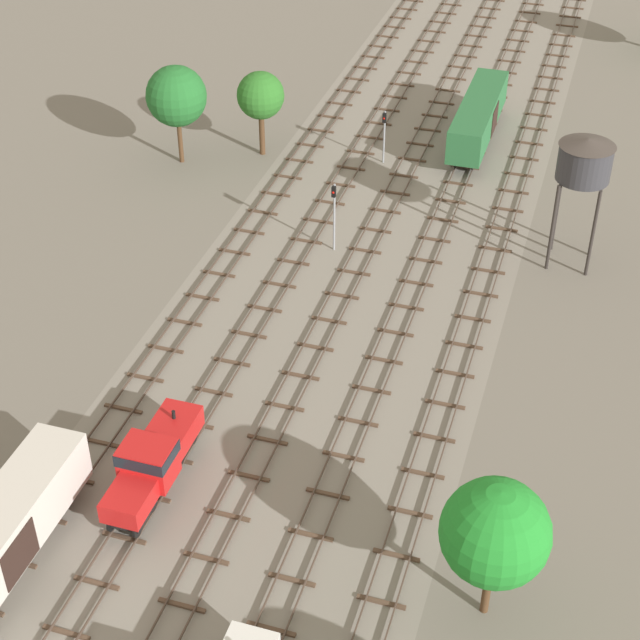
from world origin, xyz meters
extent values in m
plane|color=slate|center=(0.00, 56.00, 0.00)|extent=(480.00, 480.00, 0.00)
cube|color=gray|center=(0.00, 56.00, 0.00)|extent=(21.94, 176.00, 0.01)
cube|color=#47382D|center=(-9.69, 57.00, 0.22)|extent=(0.07, 126.00, 0.15)
cube|color=#47382D|center=(-8.25, 57.00, 0.22)|extent=(0.07, 126.00, 0.15)
cube|color=brown|center=(-8.97, 19.50, 0.07)|extent=(2.40, 0.22, 0.14)
cube|color=brown|center=(-8.97, 22.50, 0.07)|extent=(2.40, 0.22, 0.14)
cube|color=brown|center=(-8.97, 25.50, 0.07)|extent=(2.40, 0.22, 0.14)
cube|color=brown|center=(-8.97, 28.50, 0.07)|extent=(2.40, 0.22, 0.14)
cube|color=brown|center=(-8.97, 31.50, 0.07)|extent=(2.40, 0.22, 0.14)
cube|color=brown|center=(-8.97, 34.50, 0.07)|extent=(2.40, 0.22, 0.14)
cube|color=brown|center=(-8.97, 37.50, 0.07)|extent=(2.40, 0.22, 0.14)
cube|color=brown|center=(-8.97, 40.50, 0.07)|extent=(2.40, 0.22, 0.14)
cube|color=brown|center=(-8.97, 43.50, 0.07)|extent=(2.40, 0.22, 0.14)
cube|color=brown|center=(-8.97, 46.50, 0.07)|extent=(2.40, 0.22, 0.14)
cube|color=brown|center=(-8.97, 49.50, 0.07)|extent=(2.40, 0.22, 0.14)
cube|color=brown|center=(-8.97, 52.50, 0.07)|extent=(2.40, 0.22, 0.14)
cube|color=brown|center=(-8.97, 55.50, 0.07)|extent=(2.40, 0.22, 0.14)
cube|color=brown|center=(-8.97, 58.50, 0.07)|extent=(2.40, 0.22, 0.14)
cube|color=brown|center=(-8.97, 61.50, 0.07)|extent=(2.40, 0.22, 0.14)
cube|color=brown|center=(-8.97, 64.50, 0.07)|extent=(2.40, 0.22, 0.14)
cube|color=brown|center=(-8.97, 67.50, 0.07)|extent=(2.40, 0.22, 0.14)
cube|color=brown|center=(-8.97, 70.50, 0.07)|extent=(2.40, 0.22, 0.14)
cube|color=brown|center=(-8.97, 73.50, 0.07)|extent=(2.40, 0.22, 0.14)
cube|color=brown|center=(-8.97, 76.50, 0.07)|extent=(2.40, 0.22, 0.14)
cube|color=brown|center=(-8.97, 79.50, 0.07)|extent=(2.40, 0.22, 0.14)
cube|color=brown|center=(-8.97, 82.50, 0.07)|extent=(2.40, 0.22, 0.14)
cube|color=brown|center=(-8.97, 85.50, 0.07)|extent=(2.40, 0.22, 0.14)
cube|color=brown|center=(-8.97, 88.50, 0.07)|extent=(2.40, 0.22, 0.14)
cube|color=brown|center=(-8.97, 91.50, 0.07)|extent=(2.40, 0.22, 0.14)
cube|color=brown|center=(-8.97, 94.50, 0.07)|extent=(2.40, 0.22, 0.14)
cube|color=brown|center=(-8.97, 97.50, 0.07)|extent=(2.40, 0.22, 0.14)
cube|color=brown|center=(-8.97, 100.50, 0.07)|extent=(2.40, 0.22, 0.14)
cube|color=brown|center=(-8.97, 103.50, 0.07)|extent=(2.40, 0.22, 0.14)
cube|color=brown|center=(-8.97, 106.50, 0.07)|extent=(2.40, 0.22, 0.14)
cube|color=#47382D|center=(-5.20, 57.00, 0.22)|extent=(0.07, 126.00, 0.15)
cube|color=#47382D|center=(-3.77, 57.00, 0.22)|extent=(0.07, 126.00, 0.15)
cube|color=brown|center=(-4.49, 16.50, 0.07)|extent=(2.40, 0.22, 0.14)
cube|color=brown|center=(-4.49, 19.50, 0.07)|extent=(2.40, 0.22, 0.14)
cube|color=brown|center=(-4.49, 22.50, 0.07)|extent=(2.40, 0.22, 0.14)
cube|color=brown|center=(-4.49, 25.50, 0.07)|extent=(2.40, 0.22, 0.14)
cube|color=brown|center=(-4.49, 28.50, 0.07)|extent=(2.40, 0.22, 0.14)
cube|color=brown|center=(-4.49, 31.50, 0.07)|extent=(2.40, 0.22, 0.14)
cube|color=brown|center=(-4.49, 34.50, 0.07)|extent=(2.40, 0.22, 0.14)
cube|color=brown|center=(-4.49, 37.50, 0.07)|extent=(2.40, 0.22, 0.14)
cube|color=brown|center=(-4.49, 40.50, 0.07)|extent=(2.40, 0.22, 0.14)
cube|color=brown|center=(-4.49, 43.50, 0.07)|extent=(2.40, 0.22, 0.14)
cube|color=brown|center=(-4.49, 46.50, 0.07)|extent=(2.40, 0.22, 0.14)
cube|color=brown|center=(-4.49, 49.50, 0.07)|extent=(2.40, 0.22, 0.14)
cube|color=brown|center=(-4.49, 52.50, 0.07)|extent=(2.40, 0.22, 0.14)
cube|color=brown|center=(-4.49, 55.50, 0.07)|extent=(2.40, 0.22, 0.14)
cube|color=brown|center=(-4.49, 58.50, 0.07)|extent=(2.40, 0.22, 0.14)
cube|color=brown|center=(-4.49, 61.50, 0.07)|extent=(2.40, 0.22, 0.14)
cube|color=brown|center=(-4.49, 64.50, 0.07)|extent=(2.40, 0.22, 0.14)
cube|color=brown|center=(-4.49, 67.50, 0.07)|extent=(2.40, 0.22, 0.14)
cube|color=brown|center=(-4.49, 70.50, 0.07)|extent=(2.40, 0.22, 0.14)
cube|color=brown|center=(-4.49, 73.50, 0.07)|extent=(2.40, 0.22, 0.14)
cube|color=brown|center=(-4.49, 76.50, 0.07)|extent=(2.40, 0.22, 0.14)
cube|color=brown|center=(-4.49, 79.50, 0.07)|extent=(2.40, 0.22, 0.14)
cube|color=brown|center=(-4.49, 82.50, 0.07)|extent=(2.40, 0.22, 0.14)
cube|color=brown|center=(-4.49, 85.50, 0.07)|extent=(2.40, 0.22, 0.14)
cube|color=brown|center=(-4.49, 88.50, 0.07)|extent=(2.40, 0.22, 0.14)
cube|color=brown|center=(-4.49, 91.50, 0.07)|extent=(2.40, 0.22, 0.14)
cube|color=brown|center=(-4.49, 94.50, 0.07)|extent=(2.40, 0.22, 0.14)
cube|color=brown|center=(-4.49, 97.50, 0.07)|extent=(2.40, 0.22, 0.14)
cube|color=brown|center=(-4.49, 100.50, 0.07)|extent=(2.40, 0.22, 0.14)
cube|color=brown|center=(-4.49, 103.50, 0.07)|extent=(2.40, 0.22, 0.14)
cube|color=brown|center=(-4.49, 106.50, 0.07)|extent=(2.40, 0.22, 0.14)
cube|color=#47382D|center=(-0.72, 57.00, 0.22)|extent=(0.07, 126.00, 0.15)
cube|color=#47382D|center=(0.72, 57.00, 0.22)|extent=(0.07, 126.00, 0.15)
cube|color=brown|center=(0.00, 19.50, 0.07)|extent=(2.40, 0.22, 0.14)
cube|color=brown|center=(0.00, 22.50, 0.07)|extent=(2.40, 0.22, 0.14)
cube|color=brown|center=(0.00, 25.50, 0.07)|extent=(2.40, 0.22, 0.14)
cube|color=brown|center=(0.00, 28.50, 0.07)|extent=(2.40, 0.22, 0.14)
cube|color=brown|center=(0.00, 31.50, 0.07)|extent=(2.40, 0.22, 0.14)
cube|color=brown|center=(0.00, 34.50, 0.07)|extent=(2.40, 0.22, 0.14)
cube|color=brown|center=(0.00, 37.50, 0.07)|extent=(2.40, 0.22, 0.14)
cube|color=brown|center=(0.00, 40.50, 0.07)|extent=(2.40, 0.22, 0.14)
cube|color=brown|center=(0.00, 43.50, 0.07)|extent=(2.40, 0.22, 0.14)
cube|color=brown|center=(0.00, 46.50, 0.07)|extent=(2.40, 0.22, 0.14)
cube|color=brown|center=(0.00, 49.50, 0.07)|extent=(2.40, 0.22, 0.14)
cube|color=brown|center=(0.00, 52.50, 0.07)|extent=(2.40, 0.22, 0.14)
cube|color=brown|center=(0.00, 55.50, 0.07)|extent=(2.40, 0.22, 0.14)
cube|color=brown|center=(0.00, 58.50, 0.07)|extent=(2.40, 0.22, 0.14)
cube|color=brown|center=(0.00, 61.50, 0.07)|extent=(2.40, 0.22, 0.14)
cube|color=brown|center=(0.00, 64.50, 0.07)|extent=(2.40, 0.22, 0.14)
cube|color=brown|center=(0.00, 67.50, 0.07)|extent=(2.40, 0.22, 0.14)
cube|color=brown|center=(0.00, 70.50, 0.07)|extent=(2.40, 0.22, 0.14)
cube|color=brown|center=(0.00, 73.50, 0.07)|extent=(2.40, 0.22, 0.14)
cube|color=brown|center=(0.00, 76.50, 0.07)|extent=(2.40, 0.22, 0.14)
cube|color=brown|center=(0.00, 79.50, 0.07)|extent=(2.40, 0.22, 0.14)
cube|color=brown|center=(0.00, 82.50, 0.07)|extent=(2.40, 0.22, 0.14)
cube|color=brown|center=(0.00, 85.50, 0.07)|extent=(2.40, 0.22, 0.14)
cube|color=brown|center=(0.00, 88.50, 0.07)|extent=(2.40, 0.22, 0.14)
cube|color=brown|center=(0.00, 91.50, 0.07)|extent=(2.40, 0.22, 0.14)
cube|color=brown|center=(0.00, 94.50, 0.07)|extent=(2.40, 0.22, 0.14)
cube|color=brown|center=(0.00, 97.50, 0.07)|extent=(2.40, 0.22, 0.14)
cube|color=brown|center=(0.00, 100.50, 0.07)|extent=(2.40, 0.22, 0.14)
cube|color=brown|center=(0.00, 103.50, 0.07)|extent=(2.40, 0.22, 0.14)
cube|color=brown|center=(0.00, 106.50, 0.07)|extent=(2.40, 0.22, 0.14)
cube|color=brown|center=(0.00, 109.50, 0.07)|extent=(2.40, 0.22, 0.14)
cube|color=#47382D|center=(3.77, 57.00, 0.22)|extent=(0.07, 126.00, 0.15)
cube|color=#47382D|center=(5.20, 57.00, 0.22)|extent=(0.07, 126.00, 0.15)
cube|color=brown|center=(4.49, 19.50, 0.07)|extent=(2.40, 0.22, 0.14)
cube|color=brown|center=(4.49, 22.50, 0.07)|extent=(2.40, 0.22, 0.14)
cube|color=brown|center=(4.49, 25.50, 0.07)|extent=(2.40, 0.22, 0.14)
cube|color=brown|center=(4.49, 28.50, 0.07)|extent=(2.40, 0.22, 0.14)
cube|color=brown|center=(4.49, 31.50, 0.07)|extent=(2.40, 0.22, 0.14)
cube|color=brown|center=(4.49, 34.50, 0.07)|extent=(2.40, 0.22, 0.14)
cube|color=brown|center=(4.49, 37.50, 0.07)|extent=(2.40, 0.22, 0.14)
cube|color=brown|center=(4.49, 40.50, 0.07)|extent=(2.40, 0.22, 0.14)
cube|color=brown|center=(4.49, 43.50, 0.07)|extent=(2.40, 0.22, 0.14)
cube|color=brown|center=(4.49, 46.50, 0.07)|extent=(2.40, 0.22, 0.14)
cube|color=brown|center=(4.49, 49.50, 0.07)|extent=(2.40, 0.22, 0.14)
cube|color=brown|center=(4.49, 52.50, 0.07)|extent=(2.40, 0.22, 0.14)
cube|color=brown|center=(4.49, 55.50, 0.07)|extent=(2.40, 0.22, 0.14)
cube|color=brown|center=(4.49, 58.50, 0.07)|extent=(2.40, 0.22, 0.14)
cube|color=brown|center=(4.49, 61.50, 0.07)|extent=(2.40, 0.22, 0.14)
cube|color=brown|center=(4.49, 64.50, 0.07)|extent=(2.40, 0.22, 0.14)
cube|color=brown|center=(4.49, 67.50, 0.07)|extent=(2.40, 0.22, 0.14)
cube|color=brown|center=(4.49, 70.50, 0.07)|extent=(2.40, 0.22, 0.14)
cube|color=brown|center=(4.49, 73.50, 0.07)|extent=(2.40, 0.22, 0.14)
cube|color=brown|center=(4.49, 76.50, 0.07)|extent=(2.40, 0.22, 0.14)
cube|color=brown|center=(4.49, 79.50, 0.07)|extent=(2.40, 0.22, 0.14)
cube|color=brown|center=(4.49, 82.50, 0.07)|extent=(2.40, 0.22, 0.14)
cube|color=brown|center=(4.49, 85.50, 0.07)|extent=(2.40, 0.22, 0.14)
cube|color=brown|center=(4.49, 88.50, 0.07)|extent=(2.40, 0.22, 0.14)
cube|color=brown|center=(4.49, 91.50, 0.07)|extent=(2.40, 0.22, 0.14)
cube|color=brown|center=(4.49, 94.50, 0.07)|extent=(2.40, 0.22, 0.14)
cube|color=brown|center=(4.49, 97.50, 0.07)|extent=(2.40, 0.22, 0.14)
cube|color=brown|center=(4.49, 100.50, 0.07)|extent=(2.40, 0.22, 0.14)
cube|color=brown|center=(4.49, 103.50, 0.07)|extent=(2.40, 0.22, 0.14)
cube|color=brown|center=(4.49, 106.50, 0.07)|extent=(2.40, 0.22, 0.14)
cube|color=brown|center=(4.49, 109.50, 0.07)|extent=(2.40, 0.22, 0.14)
cube|color=#47382D|center=(8.25, 57.00, 0.22)|extent=(0.07, 126.00, 0.15)
cube|color=#47382D|center=(9.69, 57.00, 0.22)|extent=(0.07, 126.00, 0.15)
cube|color=brown|center=(8.97, 22.50, 0.07)|extent=(2.40, 0.22, 0.14)
cube|color=brown|center=(8.97, 25.50, 0.07)|extent=(2.40, 0.22, 0.14)
cube|color=brown|center=(8.97, 28.50, 0.07)|extent=(2.40, 0.22, 0.14)
cube|color=brown|center=(8.97, 31.50, 0.07)|extent=(2.40, 0.22, 0.14)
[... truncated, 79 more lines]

